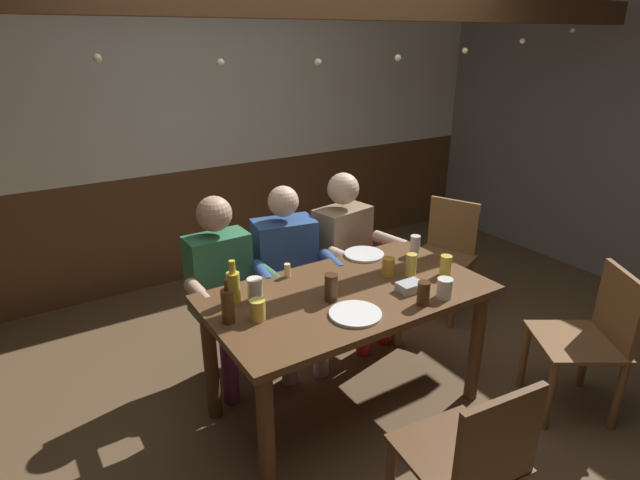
# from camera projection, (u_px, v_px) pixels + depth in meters

# --- Properties ---
(ground_plane) EXTENTS (7.24, 7.24, 0.00)m
(ground_plane) POSITION_uv_depth(u_px,v_px,m) (347.00, 406.00, 3.08)
(ground_plane) COLOR brown
(back_wall_upper) EXTENTS (6.03, 0.12, 1.31)m
(back_wall_upper) POSITION_uv_depth(u_px,v_px,m) (193.00, 90.00, 4.26)
(back_wall_upper) COLOR silver
(back_wall_wainscot) EXTENTS (6.03, 0.12, 1.00)m
(back_wall_wainscot) POSITION_uv_depth(u_px,v_px,m) (204.00, 221.00, 4.69)
(back_wall_wainscot) COLOR brown
(back_wall_wainscot) RESTS_ON ground_plane
(ceiling_beam) EXTENTS (5.43, 0.14, 0.16)m
(ceiling_beam) POSITION_uv_depth(u_px,v_px,m) (313.00, 2.00, 2.55)
(ceiling_beam) COLOR brown
(dining_table) EXTENTS (1.54, 0.85, 0.77)m
(dining_table) POSITION_uv_depth(u_px,v_px,m) (348.00, 310.00, 2.85)
(dining_table) COLOR brown
(dining_table) RESTS_ON ground_plane
(person_0) EXTENTS (0.52, 0.49, 1.20)m
(person_0) POSITION_uv_depth(u_px,v_px,m) (224.00, 284.00, 3.13)
(person_0) COLOR #33724C
(person_0) RESTS_ON ground_plane
(person_1) EXTENTS (0.58, 0.59, 1.19)m
(person_1) POSITION_uv_depth(u_px,v_px,m) (289.00, 268.00, 3.36)
(person_1) COLOR #2D4C84
(person_1) RESTS_ON ground_plane
(person_2) EXTENTS (0.57, 0.58, 1.21)m
(person_2) POSITION_uv_depth(u_px,v_px,m) (349.00, 250.00, 3.60)
(person_2) COLOR #997F60
(person_2) RESTS_ON ground_plane
(chair_empty_near_right) EXTENTS (0.61, 0.61, 0.88)m
(chair_empty_near_right) POSITION_uv_depth(u_px,v_px,m) (591.00, 337.00, 2.92)
(chair_empty_near_right) COLOR brown
(chair_empty_near_right) RESTS_ON ground_plane
(chair_empty_near_left) EXTENTS (0.58, 0.58, 0.88)m
(chair_empty_near_left) POSITION_uv_depth(u_px,v_px,m) (445.00, 253.00, 4.05)
(chair_empty_near_left) COLOR brown
(chair_empty_near_left) RESTS_ON ground_plane
(chair_empty_far_end) EXTENTS (0.49, 0.49, 0.88)m
(chair_empty_far_end) POSITION_uv_depth(u_px,v_px,m) (471.00, 462.00, 2.06)
(chair_empty_far_end) COLOR brown
(chair_empty_far_end) RESTS_ON ground_plane
(table_candle) EXTENTS (0.04, 0.04, 0.08)m
(table_candle) POSITION_uv_depth(u_px,v_px,m) (287.00, 270.00, 2.96)
(table_candle) COLOR #F9E08C
(table_candle) RESTS_ON dining_table
(condiment_caddy) EXTENTS (0.14, 0.10, 0.05)m
(condiment_caddy) POSITION_uv_depth(u_px,v_px,m) (410.00, 287.00, 2.80)
(condiment_caddy) COLOR #B2B7BC
(condiment_caddy) RESTS_ON dining_table
(plate_0) EXTENTS (0.25, 0.25, 0.01)m
(plate_0) POSITION_uv_depth(u_px,v_px,m) (364.00, 254.00, 3.26)
(plate_0) COLOR white
(plate_0) RESTS_ON dining_table
(plate_1) EXTENTS (0.27, 0.27, 0.01)m
(plate_1) POSITION_uv_depth(u_px,v_px,m) (355.00, 314.00, 2.56)
(plate_1) COLOR white
(plate_1) RESTS_ON dining_table
(bottle_0) EXTENTS (0.06, 0.06, 0.23)m
(bottle_0) POSITION_uv_depth(u_px,v_px,m) (228.00, 305.00, 2.47)
(bottle_0) COLOR #593314
(bottle_0) RESTS_ON dining_table
(bottle_1) EXTENTS (0.07, 0.07, 0.24)m
(bottle_1) POSITION_uv_depth(u_px,v_px,m) (233.00, 286.00, 2.66)
(bottle_1) COLOR gold
(bottle_1) RESTS_ON dining_table
(pint_glass_0) EXTENTS (0.07, 0.07, 0.13)m
(pint_glass_0) POSITION_uv_depth(u_px,v_px,m) (423.00, 293.00, 2.65)
(pint_glass_0) COLOR #4C2D19
(pint_glass_0) RESTS_ON dining_table
(pint_glass_1) EXTENTS (0.08, 0.08, 0.11)m
(pint_glass_1) POSITION_uv_depth(u_px,v_px,m) (258.00, 310.00, 2.51)
(pint_glass_1) COLOR #E5C64C
(pint_glass_1) RESTS_ON dining_table
(pint_glass_2) EXTENTS (0.06, 0.06, 0.14)m
(pint_glass_2) POSITION_uv_depth(u_px,v_px,m) (411.00, 265.00, 2.96)
(pint_glass_2) COLOR #E5C64C
(pint_glass_2) RESTS_ON dining_table
(pint_glass_3) EXTENTS (0.07, 0.07, 0.15)m
(pint_glass_3) POSITION_uv_depth(u_px,v_px,m) (331.00, 288.00, 2.69)
(pint_glass_3) COLOR #4C2D19
(pint_glass_3) RESTS_ON dining_table
(pint_glass_4) EXTENTS (0.07, 0.07, 0.12)m
(pint_glass_4) POSITION_uv_depth(u_px,v_px,m) (446.00, 265.00, 2.98)
(pint_glass_4) COLOR #E5C64C
(pint_glass_4) RESTS_ON dining_table
(pint_glass_5) EXTENTS (0.08, 0.08, 0.13)m
(pint_glass_5) POSITION_uv_depth(u_px,v_px,m) (255.00, 290.00, 2.69)
(pint_glass_5) COLOR white
(pint_glass_5) RESTS_ON dining_table
(pint_glass_6) EXTENTS (0.06, 0.06, 0.12)m
(pint_glass_6) POSITION_uv_depth(u_px,v_px,m) (415.00, 245.00, 3.26)
(pint_glass_6) COLOR white
(pint_glass_6) RESTS_ON dining_table
(pint_glass_7) EXTENTS (0.08, 0.08, 0.11)m
(pint_glass_7) POSITION_uv_depth(u_px,v_px,m) (445.00, 288.00, 2.72)
(pint_glass_7) COLOR white
(pint_glass_7) RESTS_ON dining_table
(pint_glass_8) EXTENTS (0.07, 0.07, 0.11)m
(pint_glass_8) POSITION_uv_depth(u_px,v_px,m) (388.00, 267.00, 2.97)
(pint_glass_8) COLOR gold
(pint_glass_8) RESTS_ON dining_table
(string_lights) EXTENTS (4.26, 0.04, 0.20)m
(string_lights) POSITION_uv_depth(u_px,v_px,m) (318.00, 48.00, 2.59)
(string_lights) COLOR #F9EAB2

